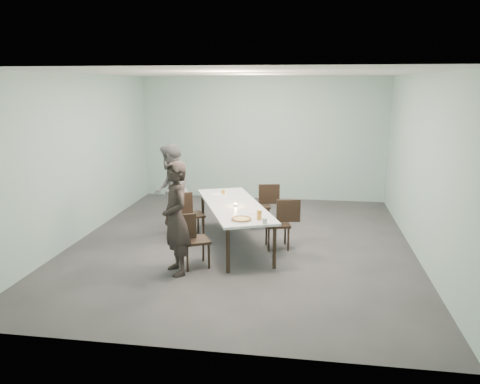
# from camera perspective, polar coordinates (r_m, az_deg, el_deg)

# --- Properties ---
(ground) EXTENTS (7.00, 7.00, 0.00)m
(ground) POSITION_cam_1_polar(r_m,az_deg,el_deg) (8.52, 0.17, -6.31)
(ground) COLOR #333335
(ground) RESTS_ON ground
(room_shell) EXTENTS (6.02, 7.02, 3.01)m
(room_shell) POSITION_cam_1_polar(r_m,az_deg,el_deg) (8.07, 0.18, 7.37)
(room_shell) COLOR #92B8AF
(room_shell) RESTS_ON ground
(table) EXTENTS (1.81, 2.75, 0.75)m
(table) POSITION_cam_1_polar(r_m,az_deg,el_deg) (8.26, -0.74, -1.89)
(table) COLOR white
(table) RESTS_ON ground
(chair_near_left) EXTENTS (0.65, 0.57, 0.87)m
(chair_near_left) POSITION_cam_1_polar(r_m,az_deg,el_deg) (7.37, -6.10, -5.43)
(chair_near_left) COLOR black
(chair_near_left) RESTS_ON ground
(chair_far_left) EXTENTS (0.64, 0.57, 0.87)m
(chair_far_left) POSITION_cam_1_polar(r_m,az_deg,el_deg) (8.76, -6.42, -2.40)
(chair_far_left) COLOR black
(chair_far_left) RESTS_ON ground
(chair_near_right) EXTENTS (0.65, 0.50, 0.87)m
(chair_near_right) POSITION_cam_1_polar(r_m,az_deg,el_deg) (8.20, 5.14, -3.45)
(chair_near_right) COLOR black
(chair_near_right) RESTS_ON ground
(chair_far_right) EXTENTS (0.64, 0.49, 0.87)m
(chair_far_right) POSITION_cam_1_polar(r_m,az_deg,el_deg) (9.40, 2.89, -1.26)
(chair_far_right) COLOR black
(chair_far_right) RESTS_ON ground
(diner_near) EXTENTS (0.70, 0.75, 1.73)m
(diner_near) POSITION_cam_1_polar(r_m,az_deg,el_deg) (7.06, -7.84, -3.21)
(diner_near) COLOR black
(diner_near) RESTS_ON ground
(diner_far) EXTENTS (0.82, 0.97, 1.75)m
(diner_far) POSITION_cam_1_polar(r_m,az_deg,el_deg) (8.84, -8.43, 0.18)
(diner_far) COLOR slate
(diner_far) RESTS_ON ground
(pizza) EXTENTS (0.34, 0.34, 0.04)m
(pizza) POSITION_cam_1_polar(r_m,az_deg,el_deg) (7.29, 0.18, -3.33)
(pizza) COLOR white
(pizza) RESTS_ON table
(side_plate) EXTENTS (0.18, 0.18, 0.01)m
(side_plate) POSITION_cam_1_polar(r_m,az_deg,el_deg) (7.73, 1.56, -2.49)
(side_plate) COLOR white
(side_plate) RESTS_ON table
(beer_glass) EXTENTS (0.08, 0.08, 0.15)m
(beer_glass) POSITION_cam_1_polar(r_m,az_deg,el_deg) (7.31, 2.35, -2.84)
(beer_glass) COLOR #BC7F29
(beer_glass) RESTS_ON table
(water_tumbler) EXTENTS (0.08, 0.08, 0.09)m
(water_tumbler) POSITION_cam_1_polar(r_m,az_deg,el_deg) (7.13, 3.01, -3.53)
(water_tumbler) COLOR silver
(water_tumbler) RESTS_ON table
(tealight) EXTENTS (0.06, 0.06, 0.05)m
(tealight) POSITION_cam_1_polar(r_m,az_deg,el_deg) (8.12, -0.55, -1.60)
(tealight) COLOR silver
(tealight) RESTS_ON table
(amber_tumbler) EXTENTS (0.07, 0.07, 0.08)m
(amber_tumbler) POSITION_cam_1_polar(r_m,az_deg,el_deg) (8.99, -2.06, -0.02)
(amber_tumbler) COLOR #BC7F29
(amber_tumbler) RESTS_ON table
(menu) EXTENTS (0.36, 0.32, 0.01)m
(menu) POSITION_cam_1_polar(r_m,az_deg,el_deg) (9.02, -2.53, -0.22)
(menu) COLOR silver
(menu) RESTS_ON table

